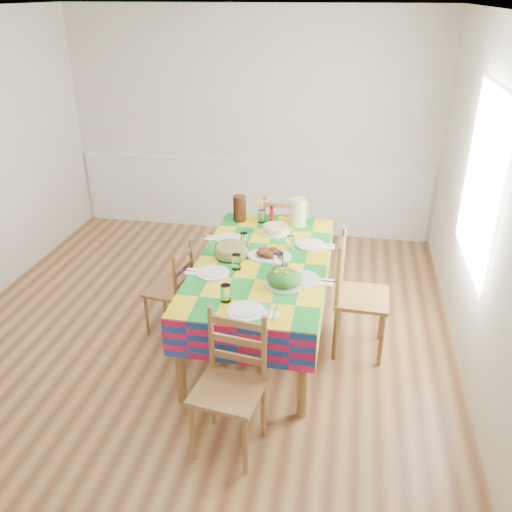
{
  "coord_description": "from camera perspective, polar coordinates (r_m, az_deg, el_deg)",
  "views": [
    {
      "loc": [
        1.24,
        -3.94,
        2.82
      ],
      "look_at": [
        0.51,
        0.03,
        0.83
      ],
      "focal_mm": 38.0,
      "sensor_mm": 36.0,
      "label": 1
    }
  ],
  "objects": [
    {
      "name": "chair_near",
      "position": [
        3.66,
        -2.73,
        -13.57
      ],
      "size": [
        0.49,
        0.47,
        0.98
      ],
      "rotation": [
        0.0,
        0.0,
        -0.15
      ],
      "color": "brown",
      "rests_on": "room"
    },
    {
      "name": "window_right",
      "position": [
        4.55,
        22.65,
        7.28
      ],
      "size": [
        0.0,
        1.4,
        1.4
      ],
      "primitive_type": "plane",
      "rotation": [
        0.0,
        -1.57,
        0.0
      ],
      "color": "white",
      "rests_on": "room"
    },
    {
      "name": "setting_right_far",
      "position": [
        4.79,
        5.05,
        1.28
      ],
      "size": [
        0.49,
        0.28,
        0.12
      ],
      "rotation": [
        0.0,
        0.0,
        -1.57
      ],
      "color": "white",
      "rests_on": "dining_table"
    },
    {
      "name": "pasta_bowl",
      "position": [
        4.59,
        -2.59,
        0.53
      ],
      "size": [
        0.28,
        0.28,
        0.1
      ],
      "color": "white",
      "rests_on": "dining_table"
    },
    {
      "name": "green_pitcher",
      "position": [
        5.2,
        4.48,
        4.65
      ],
      "size": [
        0.16,
        0.16,
        0.27
      ],
      "primitive_type": "cylinder",
      "color": "#BAD899",
      "rests_on": "dining_table"
    },
    {
      "name": "chair_right",
      "position": [
        4.62,
        10.51,
        -4.24
      ],
      "size": [
        0.46,
        0.48,
        1.05
      ],
      "rotation": [
        0.0,
        0.0,
        1.53
      ],
      "color": "brown",
      "rests_on": "room"
    },
    {
      "name": "chair_far",
      "position": [
        5.81,
        2.8,
        2.23
      ],
      "size": [
        0.43,
        0.41,
        0.94
      ],
      "rotation": [
        0.0,
        0.0,
        3.19
      ],
      "color": "brown",
      "rests_on": "room"
    },
    {
      "name": "cake",
      "position": [
        5.05,
        2.06,
        2.81
      ],
      "size": [
        0.27,
        0.27,
        0.08
      ],
      "color": "white",
      "rests_on": "dining_table"
    },
    {
      "name": "salad_platter",
      "position": [
        4.16,
        3.03,
        -2.4
      ],
      "size": [
        0.31,
        0.31,
        0.13
      ],
      "color": "white",
      "rests_on": "dining_table"
    },
    {
      "name": "dining_table",
      "position": [
        4.58,
        0.66,
        -1.45
      ],
      "size": [
        1.08,
        2.02,
        0.78
      ],
      "color": "brown",
      "rests_on": "room"
    },
    {
      "name": "wainscot",
      "position": [
        6.95,
        -0.5,
        6.57
      ],
      "size": [
        4.41,
        0.06,
        0.92
      ],
      "color": "white",
      "rests_on": "room"
    },
    {
      "name": "setting_near_head",
      "position": [
        3.86,
        -1.76,
        -5.14
      ],
      "size": [
        0.45,
        0.3,
        0.13
      ],
      "color": "white",
      "rests_on": "dining_table"
    },
    {
      "name": "hot_sauce",
      "position": [
        5.29,
        1.66,
        4.49
      ],
      "size": [
        0.04,
        0.04,
        0.16
      ],
      "primitive_type": "cylinder",
      "color": "red",
      "rests_on": "dining_table"
    },
    {
      "name": "setting_left_near",
      "position": [
        4.35,
        -3.73,
        -1.35
      ],
      "size": [
        0.48,
        0.29,
        0.13
      ],
      "rotation": [
        0.0,
        0.0,
        1.57
      ],
      "color": "white",
      "rests_on": "dining_table"
    },
    {
      "name": "name_card",
      "position": [
        3.71,
        -1.83,
        -7.0
      ],
      "size": [
        0.08,
        0.02,
        0.02
      ],
      "primitive_type": "cube",
      "color": "white",
      "rests_on": "dining_table"
    },
    {
      "name": "setting_right_near",
      "position": [
        4.28,
        3.92,
        -1.78
      ],
      "size": [
        0.58,
        0.33,
        0.15
      ],
      "rotation": [
        0.0,
        0.0,
        -1.57
      ],
      "color": "white",
      "rests_on": "dining_table"
    },
    {
      "name": "flower_vase",
      "position": [
        5.26,
        0.58,
        4.57
      ],
      "size": [
        0.15,
        0.12,
        0.24
      ],
      "color": "white",
      "rests_on": "dining_table"
    },
    {
      "name": "room",
      "position": [
        4.39,
        -6.7,
        6.41
      ],
      "size": [
        4.58,
        5.08,
        2.78
      ],
      "color": "brown",
      "rests_on": "ground"
    },
    {
      "name": "serving_utensils",
      "position": [
        4.42,
        2.8,
        -1.24
      ],
      "size": [
        0.16,
        0.36,
        0.01
      ],
      "color": "black",
      "rests_on": "dining_table"
    },
    {
      "name": "tea_pitcher",
      "position": [
        5.3,
        -1.75,
        5.03
      ],
      "size": [
        0.13,
        0.13,
        0.25
      ],
      "primitive_type": "cylinder",
      "color": "black",
      "rests_on": "dining_table"
    },
    {
      "name": "chair_left",
      "position": [
        4.89,
        -8.77,
        -3.54
      ],
      "size": [
        0.42,
        0.43,
        0.85
      ],
      "rotation": [
        0.0,
        0.0,
        -1.74
      ],
      "color": "brown",
      "rests_on": "room"
    },
    {
      "name": "meat_platter",
      "position": [
        4.58,
        1.41,
        0.21
      ],
      "size": [
        0.38,
        0.27,
        0.07
      ],
      "color": "white",
      "rests_on": "dining_table"
    },
    {
      "name": "setting_left_far",
      "position": [
        4.87,
        -2.38,
        1.81
      ],
      "size": [
        0.47,
        0.28,
        0.12
      ],
      "rotation": [
        0.0,
        0.0,
        1.57
      ],
      "color": "white",
      "rests_on": "dining_table"
    }
  ]
}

